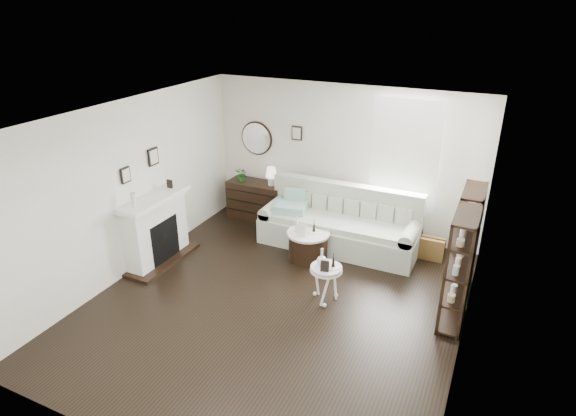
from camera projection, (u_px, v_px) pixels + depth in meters
The scene contains 18 objects.
room at pixel (383, 153), 8.22m from camera, with size 5.50×5.50×5.50m.
fireplace at pixel (157, 231), 7.84m from camera, with size 0.50×1.40×1.84m.
shelf_unit_far at pixel (467, 241), 6.97m from camera, with size 0.30×0.80×1.60m.
shelf_unit_near at pixel (459, 270), 6.22m from camera, with size 0.30×0.80×1.60m.
sofa at pixel (340, 227), 8.41m from camera, with size 2.72×0.94×1.06m.
quilt at pixel (290, 207), 8.54m from camera, with size 0.55×0.45×0.14m, color #23825D.
suitcase at pixel (427, 248), 8.05m from camera, with size 0.57×0.19×0.38m, color brown.
dresser at pixel (257, 200), 9.44m from camera, with size 1.13×0.48×0.75m.
table_lamp at pixel (271, 176), 9.09m from camera, with size 0.22×0.22×0.35m, color beige, non-canonical shape.
potted_plant at pixel (242, 174), 9.30m from camera, with size 0.25×0.22×0.28m, color #1B5719.
drum_table at pixel (308, 245), 8.01m from camera, with size 0.71×0.71×0.49m.
pedestal_table at pixel (326, 270), 6.79m from camera, with size 0.46×0.46×0.56m.
eiffel_drum at pixel (314, 226), 7.88m from camera, with size 0.12×0.12×0.21m, color black, non-canonical shape.
bottle_drum at pixel (297, 225), 7.86m from camera, with size 0.06×0.06×0.27m, color silver.
card_frame_drum at pixel (301, 230), 7.74m from camera, with size 0.15×0.01×0.21m, color silver.
eiffel_ped at pixel (333, 261), 6.72m from camera, with size 0.12×0.12×0.20m, color black, non-canonical shape.
flask_ped at pixel (322, 257), 6.77m from camera, with size 0.14×0.14×0.26m, color silver, non-canonical shape.
card_frame_ped at pixel (325, 266), 6.63m from camera, with size 0.12×0.01×0.16m, color black.
Camera 1 is at (2.60, -5.15, 4.05)m, focal length 30.00 mm.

